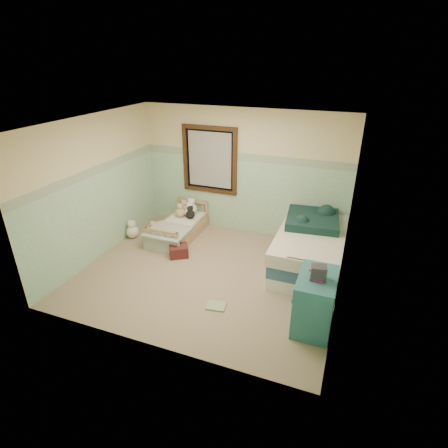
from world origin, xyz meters
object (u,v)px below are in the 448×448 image
at_px(plush_floor_cream, 133,232).
at_px(dresser, 315,302).
at_px(toddler_bed_frame, 179,232).
at_px(red_pillow, 179,251).
at_px(plush_floor_tan, 154,232).
at_px(floor_book, 216,306).
at_px(twin_bed_frame, 309,258).

xyz_separation_m(plush_floor_cream, dresser, (3.79, -1.34, 0.27)).
bearing_deg(toddler_bed_frame, red_pillow, -63.32).
xyz_separation_m(plush_floor_tan, floor_book, (2.01, -1.62, -0.11)).
bearing_deg(plush_floor_cream, red_pillow, -14.96).
xyz_separation_m(dresser, floor_book, (-1.38, -0.11, -0.38)).
relative_size(red_pillow, floor_book, 1.19).
height_order(toddler_bed_frame, floor_book, toddler_bed_frame).
height_order(twin_bed_frame, floor_book, twin_bed_frame).
bearing_deg(red_pillow, twin_bed_frame, 14.08).
distance_m(plush_floor_cream, plush_floor_tan, 0.43).
bearing_deg(dresser, red_pillow, 158.51).
bearing_deg(red_pillow, dresser, -21.49).
bearing_deg(toddler_bed_frame, dresser, -30.46).
bearing_deg(dresser, toddler_bed_frame, 149.54).
distance_m(toddler_bed_frame, plush_floor_tan, 0.50).
xyz_separation_m(toddler_bed_frame, plush_floor_cream, (-0.85, -0.39, 0.04)).
xyz_separation_m(toddler_bed_frame, twin_bed_frame, (2.65, -0.14, 0.02)).
relative_size(twin_bed_frame, red_pillow, 6.27).
bearing_deg(plush_floor_tan, toddler_bed_frame, 26.21).
distance_m(dresser, floor_book, 1.44).
bearing_deg(plush_floor_tan, floor_book, -38.86).
relative_size(dresser, red_pillow, 2.35).
bearing_deg(dresser, plush_floor_tan, 156.04).
height_order(toddler_bed_frame, plush_floor_cream, plush_floor_cream).
relative_size(plush_floor_cream, plush_floor_tan, 1.05).
distance_m(plush_floor_tan, dresser, 3.72).
bearing_deg(floor_book, red_pillow, 128.21).
relative_size(plush_floor_cream, twin_bed_frame, 0.12).
height_order(toddler_bed_frame, red_pillow, red_pillow).
height_order(toddler_bed_frame, plush_floor_tan, plush_floor_tan).
bearing_deg(toddler_bed_frame, floor_book, -49.75).
bearing_deg(red_pillow, plush_floor_cream, 165.04).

